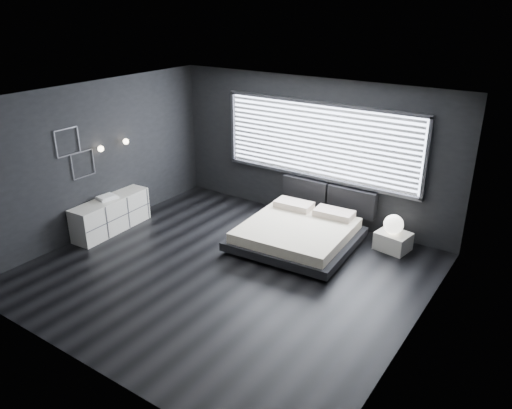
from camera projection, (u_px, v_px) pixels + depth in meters
The scene contains 12 objects.
room at pixel (225, 192), 7.62m from camera, with size 6.04×6.00×2.80m.
window at pixel (319, 142), 9.49m from camera, with size 4.14×0.09×1.52m.
headboard at pixel (328, 196), 9.71m from camera, with size 1.96×0.16×0.52m.
sconce_near at pixel (101, 149), 9.08m from camera, with size 0.18×0.11×0.11m.
sconce_far at pixel (126, 141), 9.54m from camera, with size 0.18×0.11×0.11m.
wall_art_upper at pixel (67, 142), 8.57m from camera, with size 0.01×0.48×0.48m.
wall_art_lower at pixel (83, 164), 8.95m from camera, with size 0.01×0.48×0.48m.
bed at pixel (297, 233), 8.94m from camera, with size 2.14×2.05×0.52m.
nightstand at pixel (393, 241), 8.83m from camera, with size 0.55×0.46×0.32m, color silver.
orb_lamp at pixel (394, 224), 8.68m from camera, with size 0.34×0.34×0.34m, color white.
dresser at pixel (111, 214), 9.50m from camera, with size 0.55×1.65×0.65m.
book_stack at pixel (107, 197), 9.34m from camera, with size 0.33×0.40×0.07m.
Camera 1 is at (4.39, -5.60, 4.17)m, focal length 35.00 mm.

